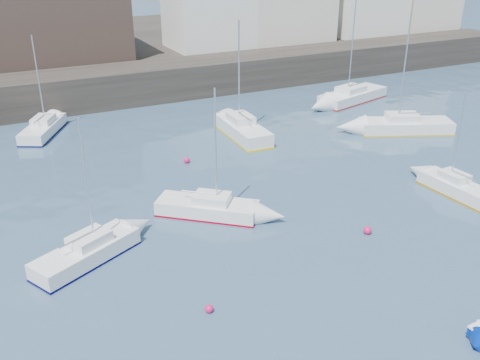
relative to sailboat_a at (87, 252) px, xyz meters
name	(u,v)px	position (x,y,z in m)	size (l,w,h in m)	color
water	(384,337)	(8.74, -10.05, -0.47)	(220.00, 220.00, 0.00)	#2D4760
quay_wall	(125,85)	(8.74, 24.95, 1.03)	(90.00, 5.00, 3.00)	#28231E
land_strip	(84,51)	(8.74, 42.95, 0.93)	(90.00, 32.00, 2.80)	#28231E
bldg_east_d	(208,2)	(19.74, 31.45, 6.89)	(11.14, 11.14, 8.95)	white
warehouse	(34,18)	(2.74, 32.95, 6.15)	(16.40, 10.40, 7.60)	#3D2D26
sailboat_a	(87,252)	(0.00, 0.00, 0.00)	(5.35, 3.83, 6.72)	white
sailboat_b	(208,207)	(6.68, 1.63, -0.02)	(5.24, 4.78, 6.94)	white
sailboat_c	(456,187)	(20.42, -2.34, -0.01)	(1.71, 4.64, 6.01)	white
sailboat_d	(405,125)	(25.31, 7.20, 0.06)	(7.14, 4.76, 8.72)	white
sailboat_f	(242,129)	(13.84, 11.83, 0.11)	(2.30, 6.45, 8.29)	white
sailboat_g	(352,96)	(26.89, 15.75, 0.05)	(7.61, 4.19, 9.19)	white
sailboat_h	(43,128)	(0.73, 18.92, 0.00)	(4.21, 5.79, 7.21)	white
buoy_near	(209,312)	(3.51, -5.83, -0.47)	(0.34, 0.34, 0.34)	#E51357
buoy_mid	(367,234)	(13.02, -3.73, -0.47)	(0.42, 0.42, 0.42)	#E51357
buoy_far	(187,163)	(8.29, 8.89, -0.47)	(0.40, 0.40, 0.40)	#E51357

